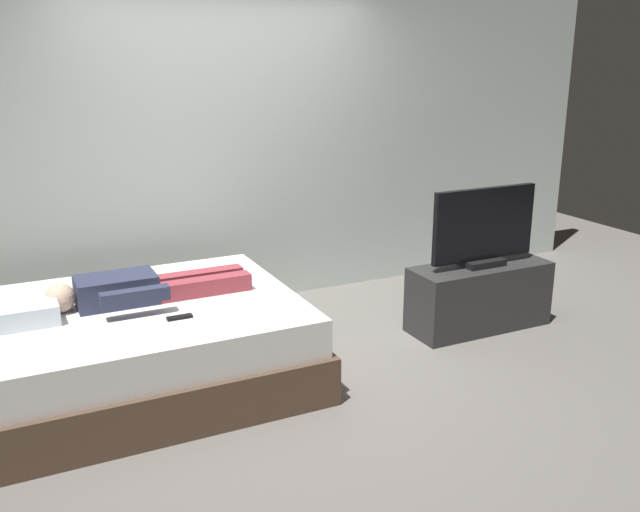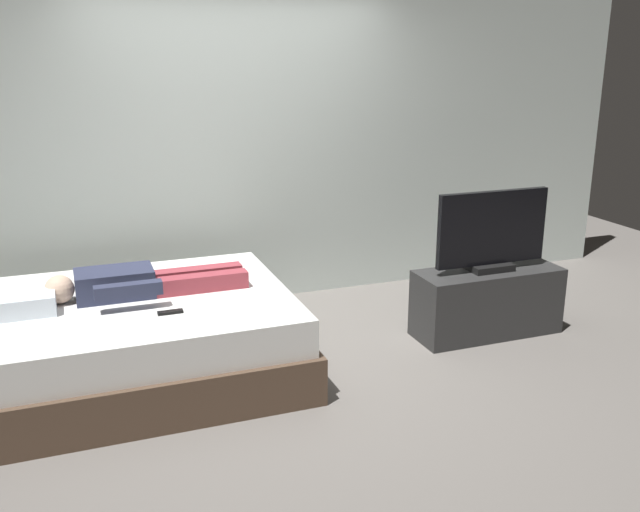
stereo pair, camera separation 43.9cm
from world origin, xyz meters
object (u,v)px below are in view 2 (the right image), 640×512
at_px(remote, 170,312).
at_px(tv_stand, 487,302).
at_px(tv, 492,232).
at_px(person, 136,283).
at_px(pillow, 13,303).
at_px(bed, 137,339).

bearing_deg(remote, tv_stand, 4.20).
bearing_deg(tv, person, 174.70).
distance_m(person, remote, 0.44).
xyz_separation_m(tv_stand, tv, (-0.00, 0.00, 0.53)).
height_order(remote, tv, tv).
xyz_separation_m(remote, tv, (2.35, 0.17, 0.24)).
distance_m(pillow, tv, 3.23).
bearing_deg(tv, remote, -175.80).
bearing_deg(bed, tv_stand, -3.93).
bearing_deg(tv_stand, pillow, 176.91).
xyz_separation_m(pillow, remote, (0.87, -0.35, -0.05)).
bearing_deg(bed, tv, -3.93).
relative_size(person, tv, 1.43).
xyz_separation_m(person, tv_stand, (2.50, -0.23, -0.37)).
relative_size(tv_stand, tv, 1.25).
relative_size(person, tv_stand, 1.15).
relative_size(person, remote, 8.40).
relative_size(bed, remote, 13.52).
bearing_deg(remote, person, 110.47).
xyz_separation_m(bed, person, (0.03, 0.06, 0.36)).
bearing_deg(tv, tv_stand, 0.00).
distance_m(pillow, person, 0.73).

